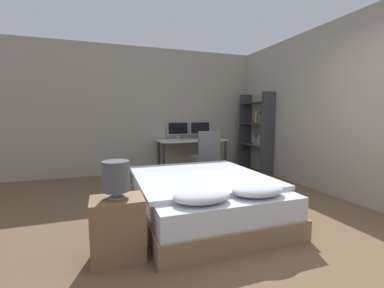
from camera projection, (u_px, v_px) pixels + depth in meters
name	position (u px, v px, depth m)	size (l,w,h in m)	color
ground_plane	(315.00, 264.00, 2.19)	(20.00, 20.00, 0.00)	brown
wall_back	(180.00, 111.00, 5.83)	(12.00, 0.06, 2.70)	#9E9384
wall_side_right	(332.00, 109.00, 4.01)	(0.06, 12.00, 2.70)	#9E9384
bed	(203.00, 196.00, 3.19)	(1.59, 1.99, 0.58)	#846647
nightstand	(118.00, 229.00, 2.24)	(0.45, 0.34, 0.55)	brown
bedside_lamp	(116.00, 176.00, 2.19)	(0.23, 0.23, 0.32)	gray
desk	(192.00, 144.00, 5.62)	(1.49, 0.59, 0.73)	beige
monitor_left	(178.00, 129.00, 5.68)	(0.47, 0.16, 0.38)	#B7B7BC
monitor_right	(200.00, 129.00, 5.86)	(0.47, 0.16, 0.38)	#B7B7BC
keyboard	(195.00, 140.00, 5.43)	(0.36, 0.13, 0.02)	#B7B7BC
computer_mouse	(207.00, 139.00, 5.52)	(0.07, 0.05, 0.04)	#B7B7BC
office_chair	(206.00, 160.00, 4.98)	(0.52, 0.52, 0.97)	black
bookshelf	(258.00, 130.00, 5.57)	(0.32, 0.90, 1.74)	#333338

